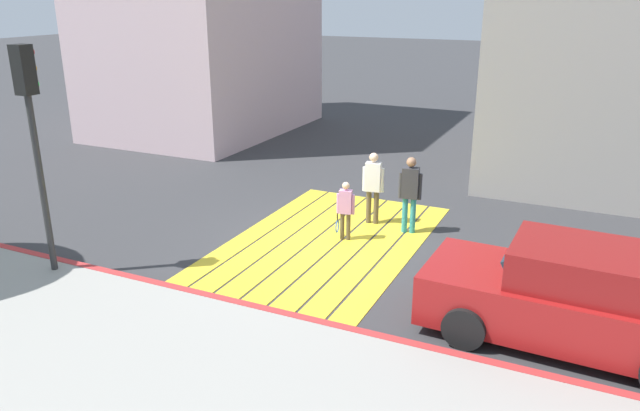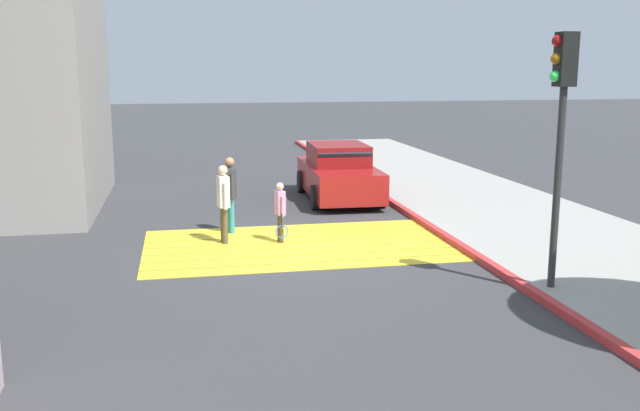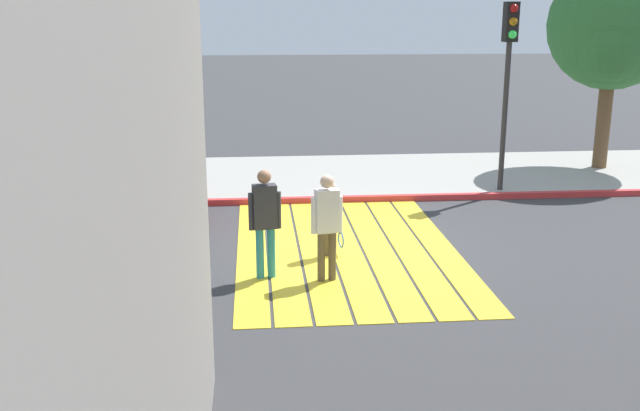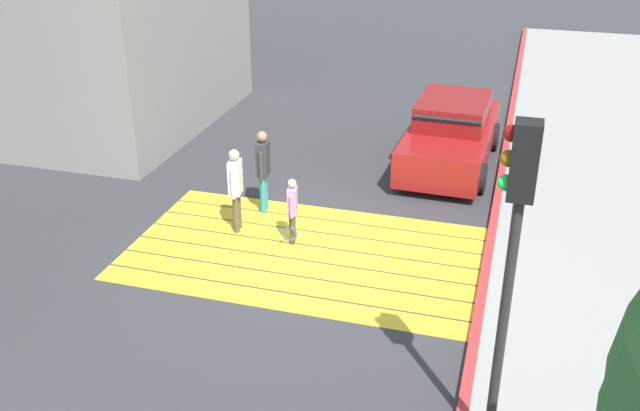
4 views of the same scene
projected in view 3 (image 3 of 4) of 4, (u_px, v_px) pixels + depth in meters
ground_plane at (346, 249)px, 12.76m from camera, size 120.00×120.00×0.00m
crosswalk_stripes at (346, 249)px, 12.76m from camera, size 6.40×3.80×0.01m
sidewalk_west at (318, 176)px, 18.14m from camera, size 4.80×40.00×0.12m
curb_painted at (327, 200)px, 15.87m from camera, size 0.16×40.00×0.13m
car_parked_near_curb at (79, 188)px, 14.06m from camera, size 2.09×4.36×1.57m
traffic_light_corner at (509, 59)px, 15.78m from camera, size 0.39×0.28×4.24m
street_tree at (613, 29)px, 17.93m from camera, size 3.20×3.20×5.32m
pedestrian_adult_lead at (265, 216)px, 11.13m from camera, size 0.27×0.50×1.73m
pedestrian_adult_trailing at (327, 220)px, 11.02m from camera, size 0.27×0.49×1.68m
pedestrian_child_with_racket at (331, 214)px, 12.23m from camera, size 0.28×0.42×1.30m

